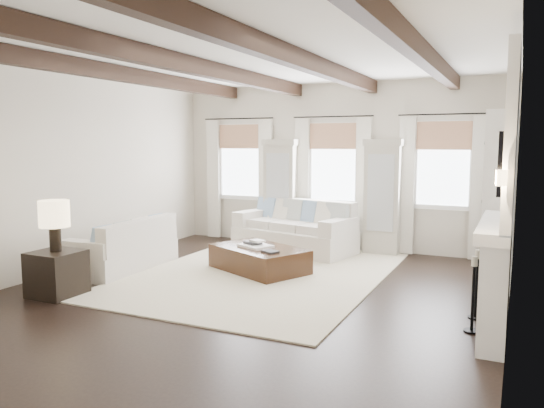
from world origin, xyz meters
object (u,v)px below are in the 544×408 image
at_px(sofa_back, 296,230).
at_px(side_table_front, 57,274).
at_px(ottoman, 259,259).
at_px(sofa_left, 126,249).
at_px(side_table_back, 277,230).

height_order(sofa_back, side_table_front, sofa_back).
bearing_deg(ottoman, sofa_back, 117.65).
xyz_separation_m(sofa_back, sofa_left, (-1.96, -2.51, -0.07)).
distance_m(sofa_back, side_table_back, 0.78).
distance_m(ottoman, side_table_front, 3.01).
distance_m(sofa_left, side_table_front, 1.60).
distance_m(sofa_back, ottoman, 1.75).
distance_m(sofa_back, sofa_left, 3.18).
height_order(sofa_left, side_table_front, sofa_left).
relative_size(ottoman, side_table_back, 2.59).
xyz_separation_m(sofa_left, ottoman, (2.04, 0.78, -0.13)).
xyz_separation_m(side_table_front, side_table_back, (1.17, 4.56, -0.01)).
distance_m(ottoman, side_table_back, 2.31).
bearing_deg(sofa_back, sofa_left, -127.95).
relative_size(sofa_back, side_table_front, 4.01).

